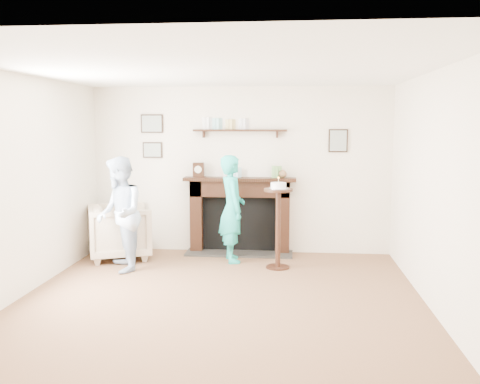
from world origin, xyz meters
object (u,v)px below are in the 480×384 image
at_px(woman, 232,261).
at_px(pedestal_table, 278,212).
at_px(armchair, 121,258).
at_px(man, 121,271).

bearing_deg(woman, pedestal_table, -132.51).
height_order(armchair, woman, woman).
bearing_deg(pedestal_table, woman, 154.72).
distance_m(man, woman, 1.56).
xyz_separation_m(armchair, man, (0.23, -0.67, 0.00)).
bearing_deg(man, woman, 91.11).
height_order(man, woman, man).
bearing_deg(man, pedestal_table, 75.77).
bearing_deg(armchair, woman, -113.44).
xyz_separation_m(man, pedestal_table, (2.08, 0.34, 0.77)).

